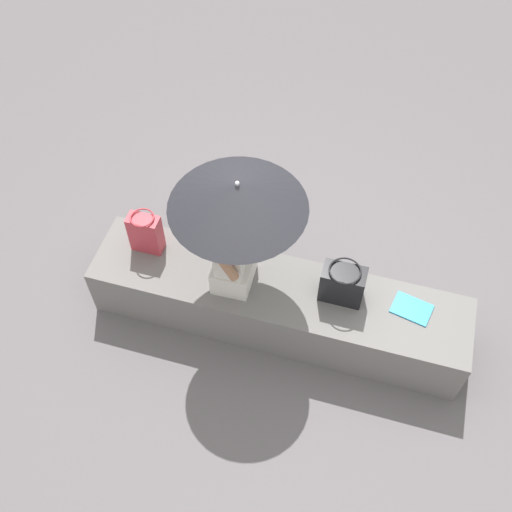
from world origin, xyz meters
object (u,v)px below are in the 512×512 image
(parasol, at_px, (237,197))
(magazine, at_px, (412,309))
(tote_bag_canvas, at_px, (342,284))
(person_seated, at_px, (233,249))
(handbag_black, at_px, (146,233))

(parasol, bearing_deg, magazine, -175.98)
(magazine, bearing_deg, tote_bag_canvas, 15.12)
(person_seated, bearing_deg, tote_bag_canvas, -174.46)
(tote_bag_canvas, bearing_deg, magazine, -176.77)
(handbag_black, xyz_separation_m, tote_bag_canvas, (-1.54, 0.03, -0.02))
(parasol, relative_size, magazine, 3.81)
(person_seated, height_order, magazine, person_seated)
(person_seated, distance_m, parasol, 0.55)
(parasol, distance_m, tote_bag_canvas, 1.08)
(parasol, xyz_separation_m, magazine, (-1.28, -0.09, -0.93))
(magazine, bearing_deg, parasol, 15.90)
(person_seated, xyz_separation_m, handbag_black, (0.74, -0.11, -0.21))
(handbag_black, relative_size, tote_bag_canvas, 1.12)
(handbag_black, bearing_deg, person_seated, 171.57)
(person_seated, height_order, handbag_black, person_seated)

